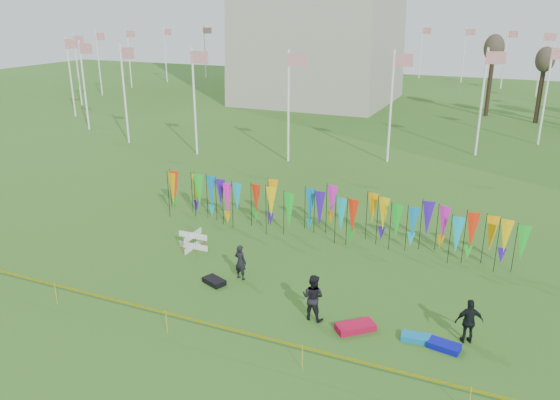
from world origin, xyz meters
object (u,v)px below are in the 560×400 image
at_px(kite_bag_red, 355,327).
at_px(person_right, 469,321).
at_px(kite_bag_teal, 417,338).
at_px(box_kite, 193,241).
at_px(person_left, 240,262).
at_px(kite_bag_black, 214,281).
at_px(person_mid, 313,297).
at_px(kite_bag_blue, 444,346).

bearing_deg(kite_bag_red, person_right, 12.36).
xyz_separation_m(person_right, kite_bag_teal, (-1.58, -0.58, -0.71)).
height_order(box_kite, person_right, person_right).
distance_m(person_left, kite_bag_black, 1.33).
bearing_deg(kite_bag_red, kite_bag_teal, 6.07).
relative_size(person_left, person_right, 0.95).
bearing_deg(kite_bag_teal, kite_bag_black, 174.72).
distance_m(person_right, kite_bag_red, 3.83).
xyz_separation_m(box_kite, kite_bag_black, (2.58, -2.54, -0.32)).
distance_m(person_mid, kite_bag_blue, 4.74).
xyz_separation_m(kite_bag_blue, kite_bag_teal, (-0.93, 0.12, -0.01)).
bearing_deg(person_left, kite_bag_teal, 178.39).
bearing_deg(kite_bag_black, person_left, 46.00).
distance_m(person_mid, person_right, 5.37).
height_order(person_mid, kite_bag_teal, person_mid).
height_order(person_left, kite_bag_blue, person_left).
bearing_deg(kite_bag_black, person_right, -1.11).
height_order(kite_bag_red, kite_bag_black, kite_bag_red).
height_order(box_kite, person_left, person_left).
bearing_deg(person_left, kite_bag_black, 56.35).
xyz_separation_m(person_left, kite_bag_blue, (8.51, -1.73, -0.66)).
bearing_deg(kite_bag_red, person_mid, 176.00).
distance_m(person_right, kite_bag_blue, 1.19).
xyz_separation_m(kite_bag_blue, kite_bag_black, (-9.31, 0.90, 0.00)).
bearing_deg(person_right, box_kite, -35.62).
xyz_separation_m(person_left, kite_bag_red, (5.48, -1.83, -0.64)).
xyz_separation_m(person_left, person_mid, (3.83, -1.71, 0.11)).
bearing_deg(kite_bag_teal, kite_bag_red, -173.93).
bearing_deg(box_kite, person_left, -26.86).
height_order(kite_bag_blue, kite_bag_teal, kite_bag_blue).
bearing_deg(person_mid, kite_bag_teal, -172.80).
distance_m(box_kite, kite_bag_blue, 12.38).
relative_size(person_mid, person_right, 1.09).
xyz_separation_m(box_kite, kite_bag_red, (8.86, -3.54, -0.31)).
bearing_deg(person_left, kite_bag_red, 171.89).
distance_m(person_left, kite_bag_teal, 7.77).
bearing_deg(kite_bag_teal, kite_bag_blue, -7.57).
xyz_separation_m(box_kite, person_left, (3.38, -1.71, 0.33)).
bearing_deg(person_right, kite_bag_black, -24.42).
distance_m(person_right, kite_bag_black, 9.98).
height_order(person_left, person_mid, person_mid).
xyz_separation_m(kite_bag_red, kite_bag_teal, (2.10, 0.22, -0.03)).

